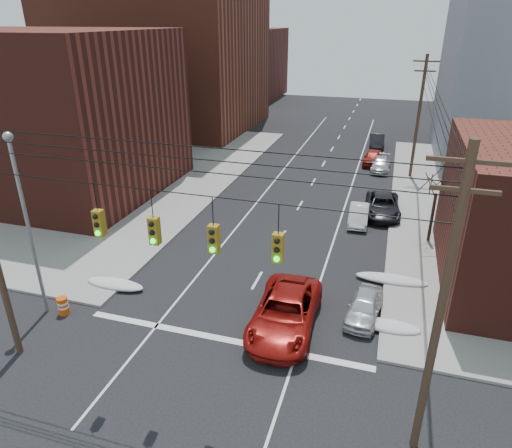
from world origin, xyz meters
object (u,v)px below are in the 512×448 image
Objects in this scene: parked_car_a at (364,307)px; parked_car_c at (383,206)px; parked_car_d at (381,164)px; parked_car_f at (377,141)px; lot_car_b at (143,167)px; parked_car_b at (359,215)px; lot_car_d at (133,166)px; lot_car_c at (82,200)px; construction_barrel at (63,306)px; red_pickup at (285,313)px; parked_car_e at (373,158)px; lot_car_a at (137,170)px.

parked_car_a is 13.81m from parked_car_c.
parked_car_d is at bearing 97.40° from parked_car_a.
parked_car_f reaches higher than parked_car_c.
parked_car_c is 1.15× the size of parked_car_f.
parked_car_a is at bearing -133.46° from lot_car_b.
lot_car_d is (-21.54, 4.90, 0.29)m from parked_car_b.
lot_car_c is 14.49m from construction_barrel.
construction_barrel is at bearing -112.83° from parked_car_f.
lot_car_b is (-20.57, 5.15, 0.21)m from parked_car_b.
red_pickup is at bearing -101.22° from parked_car_b.
parked_car_f is at bearing 98.63° from parked_car_a.
parked_car_e is 33.88m from construction_barrel.
parked_car_a is at bearing -91.30° from parked_car_f.
lot_car_b is at bearing 20.80° from lot_car_a.
lot_car_c is at bearing -134.71° from parked_car_e.
parked_car_a reaches higher than construction_barrel.
lot_car_a reaches higher than lot_car_d.
lot_car_d is (-19.29, 18.59, 0.06)m from red_pickup.
construction_barrel is at bearing -158.02° from parked_car_a.
parked_car_b reaches higher than parked_car_d.
red_pickup reaches higher than parked_car_f.
parked_car_a is 25.16m from parked_car_d.
red_pickup is 1.44× the size of parked_car_d.
construction_barrel is at bearing -170.83° from red_pickup.
lot_car_a is 5.10× the size of construction_barrel.
construction_barrel is (8.24, -20.73, -0.45)m from lot_car_d.
lot_car_a is at bearing -25.72° from lot_car_c.
parked_car_c is 20.25m from parked_car_f.
red_pickup is 1.49× the size of parked_car_e.
parked_car_c is at bearing 50.24° from construction_barrel.
parked_car_b is at bearing 49.97° from construction_barrel.
parked_car_a is 23.82m from lot_car_c.
red_pickup is 1.62× the size of parked_car_b.
parked_car_d is at bearing 64.12° from construction_barrel.
parked_car_f is at bearing -56.11° from lot_car_b.
lot_car_d reaches higher than parked_car_b.
lot_car_a reaches higher than parked_car_c.
lot_car_a is at bearing 110.08° from construction_barrel.
parked_car_c is 1.16× the size of lot_car_d.
lot_car_a is at bearing 167.25° from parked_car_b.
lot_car_b reaches higher than parked_car_f.
lot_car_b is at bearing 109.11° from construction_barrel.
parked_car_e is 0.95× the size of lot_car_c.
parked_car_a reaches higher than parked_car_d.
parked_car_d is at bearing 89.22° from parked_car_c.
parked_car_c is 13.35m from parked_car_e.
lot_car_d reaches higher than construction_barrel.
red_pickup is 27.30m from parked_car_d.
lot_car_b reaches higher than construction_barrel.
lot_car_d is 4.91× the size of construction_barrel.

